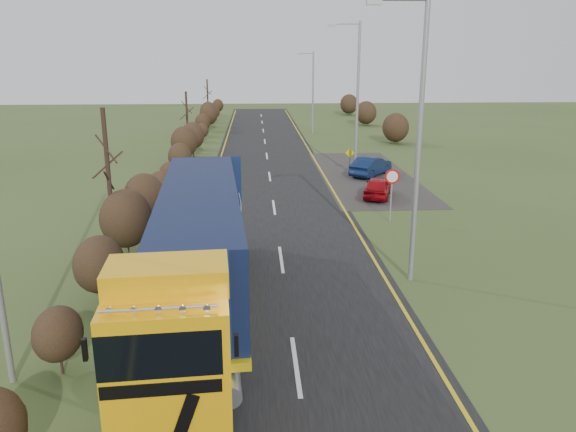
% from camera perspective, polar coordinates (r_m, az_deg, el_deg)
% --- Properties ---
extents(ground, '(160.00, 160.00, 0.00)m').
position_cam_1_polar(ground, '(18.82, -0.10, -8.73)').
color(ground, '#374A20').
rests_on(ground, ground).
extents(road, '(8.00, 120.00, 0.02)m').
position_cam_1_polar(road, '(28.20, -1.29, -0.19)').
color(road, black).
rests_on(road, ground).
extents(layby, '(6.00, 18.00, 0.02)m').
position_cam_1_polar(layby, '(38.62, 7.83, 4.11)').
color(layby, '#2E2B29').
rests_on(layby, ground).
extents(lane_markings, '(7.52, 116.00, 0.01)m').
position_cam_1_polar(lane_markings, '(27.90, -1.27, -0.33)').
color(lane_markings, gold).
rests_on(lane_markings, road).
extents(hedgerow, '(2.24, 102.04, 6.05)m').
position_cam_1_polar(hedgerow, '(26.21, -14.35, 1.69)').
color(hedgerow, black).
rests_on(hedgerow, ground).
extents(lorry, '(3.21, 14.46, 3.99)m').
position_cam_1_polar(lorry, '(16.90, -9.20, -3.59)').
color(lorry, black).
rests_on(lorry, ground).
extents(car_red_hatchback, '(2.43, 3.77, 1.20)m').
position_cam_1_polar(car_red_hatchback, '(32.60, 9.11, 2.90)').
color(car_red_hatchback, '#9C070F').
rests_on(car_red_hatchback, ground).
extents(car_blue_sedan, '(3.48, 3.96, 1.30)m').
position_cam_1_polar(car_blue_sedan, '(38.51, 8.42, 5.01)').
color(car_blue_sedan, '#0A183B').
rests_on(car_blue_sedan, ground).
extents(streetlight_near, '(2.07, 0.20, 9.76)m').
position_cam_1_polar(streetlight_near, '(19.66, 12.86, 8.37)').
color(streetlight_near, '#929597').
rests_on(streetlight_near, ground).
extents(streetlight_mid, '(2.11, 0.20, 9.98)m').
position_cam_1_polar(streetlight_mid, '(37.71, 6.88, 12.33)').
color(streetlight_mid, '#929597').
rests_on(streetlight_mid, ground).
extents(streetlight_far, '(1.76, 0.18, 8.24)m').
position_cam_1_polar(streetlight_far, '(59.15, 2.46, 12.74)').
color(streetlight_far, '#929597').
rests_on(streetlight_far, ground).
extents(speed_sign, '(0.73, 0.10, 2.63)m').
position_cam_1_polar(speed_sign, '(27.57, 10.50, 3.16)').
color(speed_sign, '#929597').
rests_on(speed_sign, ground).
extents(warning_board, '(0.65, 0.11, 1.70)m').
position_cam_1_polar(warning_board, '(39.41, 6.28, 5.88)').
color(warning_board, '#929597').
rests_on(warning_board, ground).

